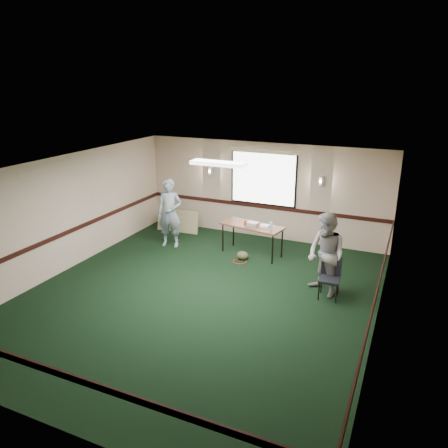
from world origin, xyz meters
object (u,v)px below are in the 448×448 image
at_px(conference_chair, 330,274).
at_px(person_left, 170,213).
at_px(folding_table, 252,227).
at_px(projector, 253,224).
at_px(person_right, 326,255).

distance_m(conference_chair, person_left, 4.68).
height_order(folding_table, projector, projector).
bearing_deg(folding_table, conference_chair, -22.81).
relative_size(projector, person_right, 0.15).
relative_size(folding_table, conference_chair, 1.98).
distance_m(projector, conference_chair, 2.70).
bearing_deg(folding_table, person_right, -23.25).
height_order(projector, person_left, person_left).
bearing_deg(person_right, person_left, -157.52).
relative_size(folding_table, person_right, 0.95).
xyz_separation_m(folding_table, person_right, (2.16, -1.43, 0.15)).
distance_m(person_left, person_right, 4.52).
relative_size(folding_table, projector, 6.22).
height_order(conference_chair, person_left, person_left).
bearing_deg(person_left, projector, -5.93).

